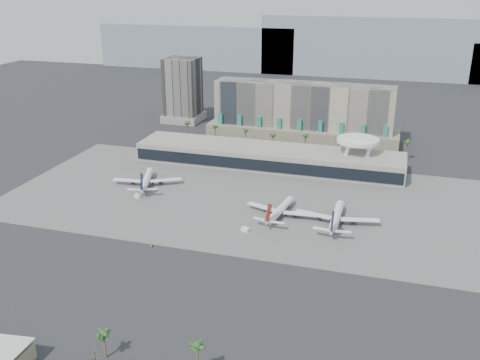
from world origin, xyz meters
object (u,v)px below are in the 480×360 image
(airliner_centre, at_px, (280,210))
(service_vehicle_a, at_px, (138,196))
(airliner_left, at_px, (147,180))
(taxiway_sign, at_px, (151,246))
(airliner_right, at_px, (336,216))
(service_vehicle_b, at_px, (245,229))

(airliner_centre, xyz_separation_m, service_vehicle_a, (-80.64, 0.59, -2.42))
(airliner_left, bearing_deg, airliner_centre, -30.73)
(service_vehicle_a, height_order, taxiway_sign, service_vehicle_a)
(airliner_right, xyz_separation_m, service_vehicle_a, (-108.97, 1.29, -2.74))
(service_vehicle_a, xyz_separation_m, service_vehicle_b, (68.34, -22.51, -0.06))
(airliner_centre, height_order, taxiway_sign, airliner_centre)
(airliner_left, height_order, airliner_centre, airliner_left)
(service_vehicle_b, bearing_deg, taxiway_sign, -124.65)
(service_vehicle_a, relative_size, taxiway_sign, 2.07)
(service_vehicle_b, bearing_deg, service_vehicle_a, -179.21)
(airliner_right, bearing_deg, service_vehicle_b, -152.56)
(service_vehicle_a, bearing_deg, airliner_centre, 22.75)
(airliner_centre, bearing_deg, taxiway_sign, -126.67)
(airliner_left, height_order, service_vehicle_b, airliner_left)
(airliner_centre, height_order, airliner_right, airliner_right)
(airliner_right, height_order, service_vehicle_b, airliner_right)
(service_vehicle_a, xyz_separation_m, taxiway_sign, (31.57, -49.55, -0.57))
(airliner_centre, bearing_deg, service_vehicle_b, -110.91)
(service_vehicle_a, bearing_deg, taxiway_sign, -34.32)
(airliner_centre, relative_size, service_vehicle_a, 9.36)
(airliner_left, relative_size, airliner_centre, 1.02)
(airliner_left, xyz_separation_m, service_vehicle_a, (3.27, -18.40, -2.60))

